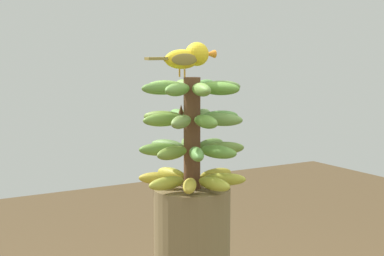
{
  "coord_description": "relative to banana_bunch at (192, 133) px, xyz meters",
  "views": [
    {
      "loc": [
        -0.93,
        -1.55,
        1.33
      ],
      "look_at": [
        0.0,
        0.0,
        1.09
      ],
      "focal_mm": 61.8,
      "sensor_mm": 36.0,
      "label": 1
    }
  ],
  "objects": [
    {
      "name": "banana_bunch",
      "position": [
        0.0,
        0.0,
        0.0
      ],
      "size": [
        0.3,
        0.3,
        0.31
      ],
      "color": "brown",
      "rests_on": "banana_tree"
    },
    {
      "name": "perched_bird",
      "position": [
        0.0,
        0.02,
        0.21
      ],
      "size": [
        0.21,
        0.07,
        0.1
      ],
      "color": "#C68933",
      "rests_on": "banana_bunch"
    }
  ]
}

